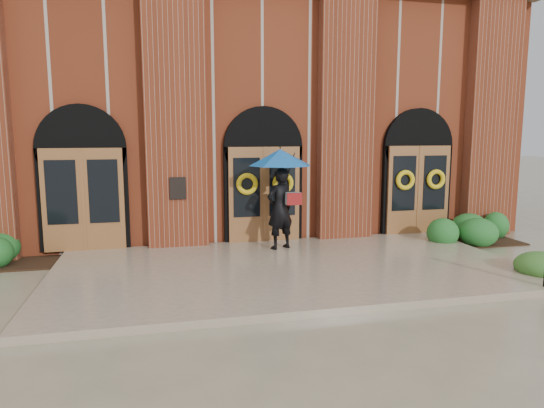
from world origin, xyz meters
name	(u,v)px	position (x,y,z in m)	size (l,w,h in m)	color
ground	(292,275)	(0.00, 0.00, 0.00)	(90.00, 90.00, 0.00)	gray
landing	(290,269)	(0.00, 0.15, 0.07)	(10.00, 5.30, 0.15)	tan
church_building	(230,120)	(0.00, 8.78, 3.50)	(16.20, 12.53, 7.00)	maroon
man_with_umbrella	(280,179)	(0.19, 1.76, 1.88)	(2.01, 2.01, 2.47)	black
hedge_wall_left	(6,251)	(-6.15, 2.20, 0.34)	(2.64, 1.06, 0.68)	#1C551F
hedge_wall_right	(465,230)	(5.45, 1.78, 0.36)	(2.82, 1.13, 0.72)	#215E24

